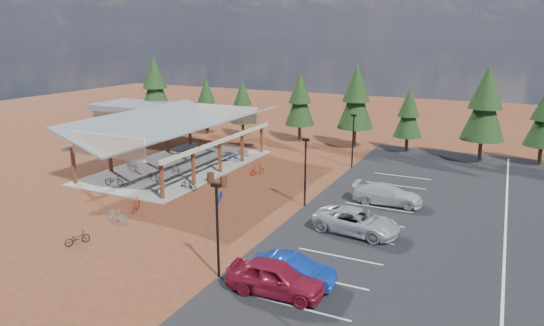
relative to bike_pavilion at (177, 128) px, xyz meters
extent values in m
plane|color=#572A16|center=(10.00, -7.00, -3.82)|extent=(140.00, 140.00, 0.00)
cube|color=black|center=(28.50, -4.00, -3.80)|extent=(27.00, 44.00, 0.04)
cube|color=gray|center=(0.00, 0.00, -3.77)|extent=(10.60, 18.60, 0.10)
cube|color=#502C16|center=(-4.60, -8.40, -2.22)|extent=(0.25, 0.25, 3.00)
cube|color=#502C16|center=(-4.60, -4.20, -2.22)|extent=(0.25, 0.25, 3.00)
cube|color=#502C16|center=(-4.60, 0.00, -2.22)|extent=(0.25, 0.25, 3.00)
cube|color=#502C16|center=(-4.60, 4.20, -2.22)|extent=(0.25, 0.25, 3.00)
cube|color=#502C16|center=(-4.60, 8.40, -2.22)|extent=(0.25, 0.25, 3.00)
cube|color=#502C16|center=(4.60, -8.40, -2.22)|extent=(0.25, 0.25, 3.00)
cube|color=#502C16|center=(4.60, -4.20, -2.22)|extent=(0.25, 0.25, 3.00)
cube|color=#502C16|center=(4.60, 0.00, -2.22)|extent=(0.25, 0.25, 3.00)
cube|color=#502C16|center=(4.60, 4.20, -2.22)|extent=(0.25, 0.25, 3.00)
cube|color=#502C16|center=(4.60, 8.40, -2.22)|extent=(0.25, 0.25, 3.00)
cube|color=beige|center=(-5.00, 0.00, -0.72)|extent=(0.22, 18.00, 0.35)
cube|color=beige|center=(5.00, 0.00, -0.72)|extent=(0.22, 18.00, 0.35)
cube|color=slate|center=(-2.90, 0.00, 0.18)|extent=(5.85, 19.40, 2.13)
cube|color=slate|center=(2.90, 0.00, 0.18)|extent=(5.85, 19.40, 2.13)
cube|color=beige|center=(0.00, -9.00, 0.08)|extent=(7.50, 0.15, 1.80)
cube|color=beige|center=(0.00, 9.00, 0.08)|extent=(7.50, 0.15, 1.80)
cube|color=#ADA593|center=(-14.00, 11.00, -2.22)|extent=(10.00, 6.00, 3.20)
cube|color=slate|center=(-14.00, 11.00, -0.27)|extent=(11.00, 7.00, 0.70)
cylinder|color=black|center=(15.00, -17.00, -1.32)|extent=(0.14, 0.14, 5.00)
cube|color=black|center=(15.00, -17.00, 1.23)|extent=(0.50, 0.25, 0.18)
cylinder|color=black|center=(15.00, -5.00, -1.32)|extent=(0.14, 0.14, 5.00)
cube|color=black|center=(15.00, -5.00, 1.23)|extent=(0.50, 0.25, 0.18)
cylinder|color=black|center=(15.00, 7.00, -1.32)|extent=(0.14, 0.14, 5.00)
cube|color=black|center=(15.00, 7.00, 1.23)|extent=(0.50, 0.25, 0.18)
cylinder|color=#422717|center=(7.12, -3.56, -3.37)|extent=(0.60, 0.60, 0.90)
cylinder|color=#422717|center=(5.50, -3.01, -3.37)|extent=(0.60, 0.60, 0.90)
cylinder|color=#382314|center=(-14.47, 14.83, -2.64)|extent=(0.36, 0.36, 2.37)
cone|color=black|center=(-14.47, 14.83, 1.39)|extent=(4.17, 4.17, 5.69)
cone|color=black|center=(-14.47, 14.83, 3.77)|extent=(3.23, 3.23, 4.27)
cylinder|color=#382314|center=(-6.52, 14.95, -2.96)|extent=(0.36, 0.36, 1.73)
cone|color=black|center=(-6.52, 14.95, -0.02)|extent=(3.04, 3.04, 4.15)
cone|color=black|center=(-6.52, 14.95, 1.70)|extent=(2.35, 2.35, 3.11)
cylinder|color=#382314|center=(-1.62, 15.51, -2.97)|extent=(0.36, 0.36, 1.70)
cone|color=black|center=(-1.62, 15.51, -0.09)|extent=(2.99, 2.99, 4.08)
cone|color=black|center=(-1.62, 15.51, 1.61)|extent=(2.31, 2.31, 3.06)
cylinder|color=#382314|center=(5.90, 15.83, -2.83)|extent=(0.36, 0.36, 1.99)
cone|color=black|center=(5.90, 15.83, 0.56)|extent=(3.51, 3.51, 4.79)
cone|color=black|center=(5.90, 15.83, 2.56)|extent=(2.71, 2.71, 3.59)
cylinder|color=#382314|center=(12.76, 15.35, -2.69)|extent=(0.36, 0.36, 2.26)
cone|color=black|center=(12.76, 15.35, 1.16)|extent=(3.98, 3.98, 5.43)
cone|color=black|center=(12.76, 15.35, 3.42)|extent=(3.08, 3.08, 4.07)
cylinder|color=#382314|center=(18.46, 15.67, -2.97)|extent=(0.36, 0.36, 1.71)
cone|color=black|center=(18.46, 15.67, -0.07)|extent=(3.00, 3.00, 4.10)
cone|color=black|center=(18.46, 15.67, 1.64)|extent=(2.32, 2.32, 3.07)
cylinder|color=#382314|center=(25.84, 14.32, -2.65)|extent=(0.36, 0.36, 2.35)
cone|color=black|center=(25.84, 14.32, 1.34)|extent=(4.13, 4.13, 5.63)
cone|color=black|center=(25.84, 14.32, 3.69)|extent=(3.19, 3.19, 4.22)
cylinder|color=#382314|center=(31.17, 15.85, -2.86)|extent=(0.36, 0.36, 1.93)
imported|color=black|center=(-1.21, -7.41, -3.29)|extent=(1.76, 0.99, 0.87)
imported|color=#96989E|center=(-2.99, -3.15, -3.20)|extent=(1.81, 0.93, 1.05)
imported|color=navy|center=(-1.78, 2.78, -3.27)|extent=(1.85, 1.09, 0.92)
imported|color=maroon|center=(-2.07, 7.19, -3.24)|extent=(1.63, 0.52, 0.97)
imported|color=black|center=(0.80, -4.77, -3.32)|extent=(1.64, 0.91, 0.82)
imported|color=gray|center=(1.44, -2.48, -3.25)|extent=(1.63, 0.95, 0.95)
imported|color=#1E459C|center=(3.69, 3.56, -3.32)|extent=(1.58, 0.66, 0.81)
imported|color=maroon|center=(3.51, 6.27, -3.26)|extent=(1.58, 0.70, 0.92)
imported|color=maroon|center=(4.48, -11.26, -3.31)|extent=(1.06, 1.75, 1.02)
imported|color=black|center=(5.12, -17.25, -3.42)|extent=(1.09, 1.61, 0.80)
imported|color=gray|center=(4.75, -13.50, -3.37)|extent=(1.56, 0.67, 0.91)
imported|color=navy|center=(8.76, -6.73, -3.35)|extent=(1.30, 1.92, 0.95)
imported|color=#9B2A10|center=(8.04, 0.77, -3.34)|extent=(1.16, 1.64, 0.97)
imported|color=black|center=(4.97, -5.53, -3.37)|extent=(1.81, 0.89, 0.91)
imported|color=maroon|center=(18.42, -17.24, -2.94)|extent=(5.02, 2.23, 1.68)
imported|color=#0D2F96|center=(18.75, -16.02, -3.06)|extent=(4.53, 1.98, 1.45)
imported|color=#ACB1B5|center=(19.85, -8.24, -3.02)|extent=(5.76, 3.14, 1.53)
imported|color=beige|center=(20.41, -1.88, -3.04)|extent=(5.25, 2.48, 1.48)
camera|label=1|loc=(27.54, -36.56, 8.50)|focal=32.00mm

